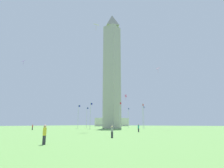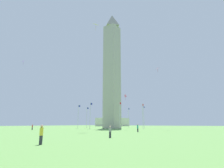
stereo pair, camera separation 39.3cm
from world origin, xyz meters
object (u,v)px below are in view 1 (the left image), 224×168
(kite_pink_box, at_px, (126,96))
(kite_yellow_diamond, at_px, (96,25))
(flagpole_ne, at_px, (107,117))
(distant_building, at_px, (112,122))
(flagpole_se, at_px, (78,116))
(kite_red_diamond, at_px, (158,68))
(person_gray_shirt, at_px, (112,132))
(kite_purple_diamond, at_px, (23,61))
(flagpole_s, at_px, (90,115))
(flagpole_w, at_px, (143,115))
(flagpole_sw, at_px, (120,114))
(flagpole_n, at_px, (128,117))
(flagpole_e, at_px, (87,117))
(person_red_shirt, at_px, (32,127))
(person_teal_shirt, at_px, (138,128))
(person_yellow_shirt, at_px, (44,135))
(flagpole_nw, at_px, (144,116))
(obelisk_monument, at_px, (112,68))

(kite_pink_box, bearing_deg, kite_yellow_diamond, 152.93)
(flagpole_ne, distance_m, distant_building, 62.97)
(flagpole_se, height_order, kite_red_diamond, kite_red_diamond)
(person_gray_shirt, height_order, kite_purple_diamond, kite_purple_diamond)
(flagpole_s, distance_m, flagpole_w, 19.65)
(flagpole_ne, bearing_deg, flagpole_sw, -135.00)
(flagpole_n, height_order, kite_red_diamond, kite_red_diamond)
(flagpole_e, xyz_separation_m, person_red_shirt, (-30.54, -5.13, -4.23))
(flagpole_e, bearing_deg, kite_yellow_diamond, -134.83)
(flagpole_e, xyz_separation_m, person_gray_shirt, (-44.21, -43.50, -4.29))
(flagpole_ne, distance_m, person_teal_shirt, 49.76)
(kite_purple_diamond, distance_m, kite_red_diamond, 45.65)
(person_yellow_shirt, bearing_deg, distant_building, 16.90)
(flagpole_ne, bearing_deg, person_gray_shirt, -143.88)
(flagpole_nw, distance_m, distant_building, 75.04)
(distant_building, bearing_deg, person_red_shirt, -160.36)
(flagpole_ne, relative_size, kite_pink_box, 5.12)
(flagpole_sw, height_order, kite_purple_diamond, kite_purple_diamond)
(flagpole_e, height_order, person_red_shirt, flagpole_e)
(obelisk_monument, height_order, flagpole_se, obelisk_monument)
(flagpole_se, bearing_deg, flagpole_w, -67.50)
(obelisk_monument, relative_size, person_gray_shirt, 32.24)
(person_yellow_shirt, xyz_separation_m, distant_building, (118.43, 71.64, 2.37))
(flagpole_s, distance_m, kite_yellow_diamond, 30.71)
(flagpole_nw, relative_size, distant_building, 0.40)
(flagpole_w, height_order, kite_pink_box, kite_pink_box)
(flagpole_e, distance_m, kite_red_diamond, 39.51)
(flagpole_s, height_order, kite_pink_box, kite_pink_box)
(flagpole_ne, xyz_separation_m, flagpole_e, (-9.83, 4.07, 0.00))
(person_teal_shirt, distance_m, kite_red_diamond, 29.65)
(person_gray_shirt, bearing_deg, obelisk_monument, 19.93)
(flagpole_s, bearing_deg, flagpole_nw, -22.50)
(flagpole_se, height_order, distant_building, flagpole_se)
(flagpole_sw, relative_size, kite_yellow_diamond, 3.74)
(person_yellow_shirt, distance_m, kite_pink_box, 44.91)
(person_yellow_shirt, bearing_deg, flagpole_sw, 9.12)
(flagpole_ne, xyz_separation_m, flagpole_nw, (-0.00, -19.65, 0.00))
(flagpole_s, relative_size, kite_red_diamond, 5.50)
(person_yellow_shirt, bearing_deg, flagpole_se, 26.76)
(person_red_shirt, bearing_deg, kite_purple_diamond, 120.60)
(flagpole_w, distance_m, kite_yellow_diamond, 36.41)
(kite_purple_diamond, distance_m, kite_pink_box, 35.72)
(person_teal_shirt, xyz_separation_m, person_yellow_shirt, (-28.87, -4.66, -0.02))
(flagpole_s, distance_m, flagpole_sw, 10.64)
(flagpole_s, relative_size, person_red_shirt, 5.47)
(flagpole_ne, xyz_separation_m, kite_pink_box, (-23.33, -24.17, 5.56))
(flagpole_s, height_order, person_gray_shirt, flagpole_s)
(flagpole_s, height_order, kite_red_diamond, kite_red_diamond)
(kite_pink_box, bearing_deg, flagpole_s, 91.55)
(obelisk_monument, distance_m, flagpole_w, 24.83)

